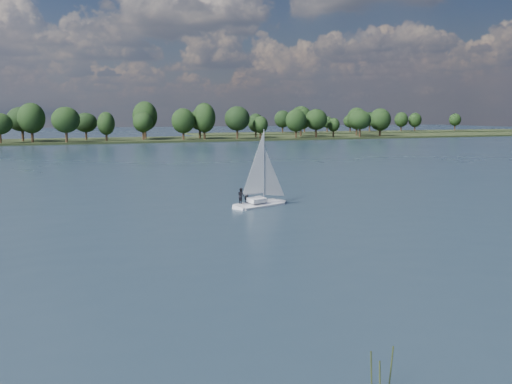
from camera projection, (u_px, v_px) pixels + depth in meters
The scene contains 5 objects.
ground at pixel (166, 164), 125.01m from camera, with size 700.00×700.00×0.00m, color #233342.
far_shore at pixel (103, 141), 228.08m from camera, with size 660.00×40.00×1.50m, color black.
far_shore_back at pixel (376, 133), 330.91m from camera, with size 220.00×30.00×1.40m, color black.
sailboat at pixel (259, 184), 68.17m from camera, with size 7.60×4.62×9.68m.
treeline at pixel (70, 121), 218.65m from camera, with size 562.66×73.88×18.15m.
Camera 1 is at (-27.77, -23.13, 11.11)m, focal length 40.00 mm.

